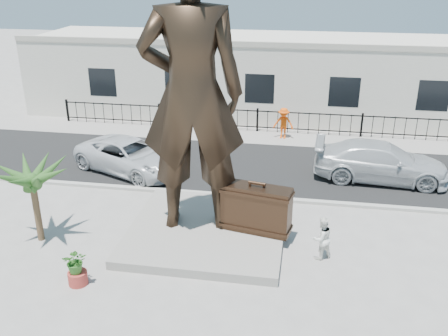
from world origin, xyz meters
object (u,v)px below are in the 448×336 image
object	(u,v)px
statue	(192,94)
car_white	(130,156)
suitcase	(256,209)
tourist	(322,238)

from	to	relation	value
statue	car_white	bearing A→B (deg)	-59.19
suitcase	tourist	bearing A→B (deg)	-10.50
statue	tourist	bearing A→B (deg)	156.68
statue	car_white	xyz separation A→B (m)	(-3.95, 4.62, -4.10)
tourist	car_white	xyz separation A→B (m)	(-8.23, 5.66, 0.02)
suitcase	tourist	size ratio (longest dim) A/B	1.61
statue	suitcase	world-z (taller)	statue
statue	tourist	distance (m)	6.03
car_white	statue	bearing A→B (deg)	-115.40
suitcase	tourist	distance (m)	2.35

